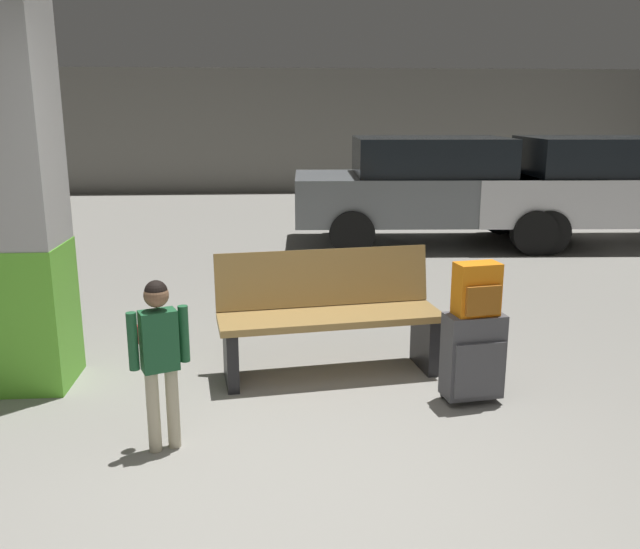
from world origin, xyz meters
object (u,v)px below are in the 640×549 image
backpack_bright (477,290)px  structural_pillar (10,157)px  child (159,347)px  bench (328,314)px  suitcase (473,356)px  parked_car_near (437,188)px  parked_car_side (606,187)px

backpack_bright → structural_pillar: bearing=169.8°
structural_pillar → child: 1.78m
bench → backpack_bright: 1.13m
bench → suitcase: bench is taller
backpack_bright → bench: bearing=146.5°
structural_pillar → suitcase: structural_pillar is taller
child → parked_car_near: (2.98, 5.84, 0.19)m
bench → child: (-1.03, -1.09, 0.17)m
backpack_bright → parked_car_near: parked_car_near is taller
suitcase → child: bearing=-165.7°
backpack_bright → child: child is taller
bench → backpack_bright: size_ratio=4.88×
structural_pillar → backpack_bright: 3.16m
structural_pillar → suitcase: 3.30m
parked_car_near → parked_car_side: same height
bench → parked_car_near: parked_car_near is taller
parked_car_side → backpack_bright: bearing=-123.7°
bench → child: 1.51m
parked_car_near → parked_car_side: 2.42m
structural_pillar → backpack_bright: size_ratio=9.38×
backpack_bright → parked_car_side: parked_car_side is taller
backpack_bright → child: size_ratio=0.34×
structural_pillar → bench: (2.10, 0.06, -1.14)m
child → structural_pillar: bearing=136.1°
suitcase → backpack_bright: size_ratio=1.78×
parked_car_side → parked_car_near: bearing=176.7°
suitcase → parked_car_near: size_ratio=0.14×
backpack_bright → parked_car_near: bearing=78.9°
suitcase → parked_car_near: 5.48m
bench → suitcase: size_ratio=2.74×
backpack_bright → suitcase: bearing=124.9°
parked_car_near → parked_car_side: size_ratio=1.00×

